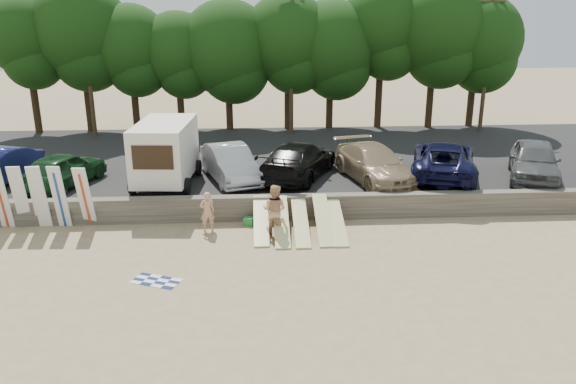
% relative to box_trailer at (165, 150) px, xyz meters
% --- Properties ---
extents(ground, '(120.00, 120.00, 0.00)m').
position_rel_box_trailer_xyz_m(ground, '(4.18, -5.77, -2.26)').
color(ground, tan).
rests_on(ground, ground).
extents(seawall, '(44.00, 0.50, 1.00)m').
position_rel_box_trailer_xyz_m(seawall, '(4.18, -2.77, -1.76)').
color(seawall, '#6B6356').
rests_on(seawall, ground).
extents(parking_lot, '(44.00, 14.50, 0.70)m').
position_rel_box_trailer_xyz_m(parking_lot, '(4.18, 4.73, -1.91)').
color(parking_lot, '#282828').
rests_on(parking_lot, ground).
extents(treeline, '(32.87, 6.27, 9.24)m').
position_rel_box_trailer_xyz_m(treeline, '(5.02, 11.76, 4.08)').
color(treeline, '#382616').
rests_on(treeline, parking_lot).
extents(utility_poles, '(25.80, 0.26, 9.00)m').
position_rel_box_trailer_xyz_m(utility_poles, '(6.18, 10.23, 3.17)').
color(utility_poles, '#473321').
rests_on(utility_poles, parking_lot).
extents(box_trailer, '(2.76, 4.53, 2.78)m').
position_rel_box_trailer_xyz_m(box_trailer, '(0.00, 0.00, 0.00)').
color(box_trailer, white).
rests_on(box_trailer, parking_lot).
extents(car_1, '(3.21, 4.82, 1.53)m').
position_rel_box_trailer_xyz_m(car_1, '(-4.46, 0.01, -0.79)').
color(car_1, '#123418').
rests_on(car_1, parking_lot).
extents(car_2, '(3.08, 5.08, 1.58)m').
position_rel_box_trailer_xyz_m(car_2, '(2.78, 0.45, -0.77)').
color(car_2, '#A4A4AA').
rests_on(car_2, parking_lot).
extents(car_3, '(4.38, 6.10, 1.64)m').
position_rel_box_trailer_xyz_m(car_3, '(5.89, 0.74, -0.74)').
color(car_3, black).
rests_on(car_3, parking_lot).
extents(car_4, '(3.41, 5.78, 1.57)m').
position_rel_box_trailer_xyz_m(car_4, '(9.25, -0.02, -0.77)').
color(car_4, '#9C8463').
rests_on(car_4, parking_lot).
extents(car_5, '(4.43, 6.48, 1.65)m').
position_rel_box_trailer_xyz_m(car_5, '(12.53, 0.33, -0.73)').
color(car_5, black).
rests_on(car_5, parking_lot).
extents(car_6, '(3.88, 5.49, 1.74)m').
position_rel_box_trailer_xyz_m(car_6, '(16.54, -0.20, -0.69)').
color(car_6, '#4D5152').
rests_on(car_6, parking_lot).
extents(surfboard_upright_2, '(0.52, 0.55, 2.57)m').
position_rel_box_trailer_xyz_m(surfboard_upright_2, '(-5.78, -3.22, -0.97)').
color(surfboard_upright_2, white).
rests_on(surfboard_upright_2, ground).
extents(surfboard_upright_3, '(0.52, 0.61, 2.56)m').
position_rel_box_trailer_xyz_m(surfboard_upright_3, '(-5.12, -3.14, -0.98)').
color(surfboard_upright_3, white).
rests_on(surfboard_upright_3, ground).
extents(surfboard_upright_4, '(0.57, 0.67, 2.55)m').
position_rel_box_trailer_xyz_m(surfboard_upright_4, '(-4.43, -3.14, -0.98)').
color(surfboard_upright_4, white).
rests_on(surfboard_upright_4, ground).
extents(surfboard_upright_5, '(0.52, 0.58, 2.56)m').
position_rel_box_trailer_xyz_m(surfboard_upright_5, '(-4.34, -3.25, -0.98)').
color(surfboard_upright_5, white).
rests_on(surfboard_upright_5, ground).
extents(surfboard_upright_6, '(0.54, 0.59, 2.56)m').
position_rel_box_trailer_xyz_m(surfboard_upright_6, '(-3.59, -3.27, -0.97)').
color(surfboard_upright_6, white).
rests_on(surfboard_upright_6, ground).
extents(surfboard_upright_7, '(0.54, 0.78, 2.52)m').
position_rel_box_trailer_xyz_m(surfboard_upright_7, '(-2.64, -3.28, -1.00)').
color(surfboard_upright_7, white).
rests_on(surfboard_upright_7, ground).
extents(surfboard_low_0, '(0.56, 2.87, 1.01)m').
position_rel_box_trailer_xyz_m(surfboard_low_0, '(4.09, -4.19, -1.75)').
color(surfboard_low_0, '#D6CD87').
rests_on(surfboard_low_0, ground).
extents(surfboard_low_1, '(0.56, 2.85, 1.08)m').
position_rel_box_trailer_xyz_m(surfboard_low_1, '(4.84, -4.41, -1.72)').
color(surfboard_low_1, '#D6CD87').
rests_on(surfboard_low_1, ground).
extents(surfboard_low_2, '(0.56, 2.89, 0.95)m').
position_rel_box_trailer_xyz_m(surfboard_low_2, '(5.58, -4.40, -1.78)').
color(surfboard_low_2, '#D6CD87').
rests_on(surfboard_low_2, ground).
extents(surfboard_low_3, '(0.56, 2.84, 1.11)m').
position_rel_box_trailer_xyz_m(surfboard_low_3, '(6.42, -4.37, -1.70)').
color(surfboard_low_3, '#D6CD87').
rests_on(surfboard_low_3, ground).
extents(surfboard_low_4, '(0.56, 2.90, 0.91)m').
position_rel_box_trailer_xyz_m(surfboard_low_4, '(6.94, -4.36, -1.80)').
color(surfboard_low_4, '#D6CD87').
rests_on(surfboard_low_4, ground).
extents(beachgoer_a, '(0.65, 0.50, 1.58)m').
position_rel_box_trailer_xyz_m(beachgoer_a, '(2.05, -3.89, -1.47)').
color(beachgoer_a, tan).
rests_on(beachgoer_a, ground).
extents(beachgoer_b, '(1.17, 1.06, 1.97)m').
position_rel_box_trailer_xyz_m(beachgoer_b, '(4.59, -4.40, -1.27)').
color(beachgoer_b, tan).
rests_on(beachgoer_b, ground).
extents(cooler, '(0.45, 0.40, 0.32)m').
position_rel_box_trailer_xyz_m(cooler, '(3.61, -3.38, -2.10)').
color(cooler, '#258A3A').
rests_on(cooler, ground).
extents(gear_bag, '(0.30, 0.25, 0.22)m').
position_rel_box_trailer_xyz_m(gear_bag, '(6.55, -3.67, -2.15)').
color(gear_bag, '#CB6D17').
rests_on(gear_bag, ground).
extents(beach_towel, '(1.95, 1.95, 0.00)m').
position_rel_box_trailer_xyz_m(beach_towel, '(0.73, -7.98, -2.25)').
color(beach_towel, white).
rests_on(beach_towel, ground).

